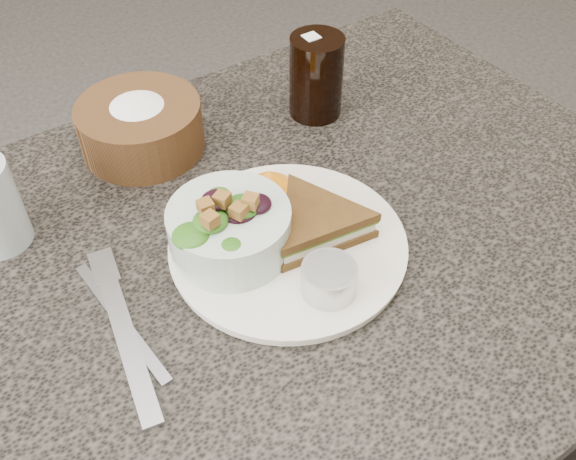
% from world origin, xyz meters
% --- Properties ---
extents(dining_table, '(1.00, 0.70, 0.75)m').
position_xyz_m(dining_table, '(0.00, 0.00, 0.38)').
color(dining_table, black).
rests_on(dining_table, floor).
extents(dinner_plate, '(0.26, 0.26, 0.01)m').
position_xyz_m(dinner_plate, '(0.02, -0.02, 0.76)').
color(dinner_plate, silver).
rests_on(dinner_plate, dining_table).
extents(sandwich, '(0.16, 0.16, 0.04)m').
position_xyz_m(sandwich, '(0.05, -0.03, 0.78)').
color(sandwich, '#4A3113').
rests_on(sandwich, dinner_plate).
extents(salad_bowl, '(0.16, 0.16, 0.08)m').
position_xyz_m(salad_bowl, '(-0.04, 0.01, 0.80)').
color(salad_bowl, '#B1C6BB').
rests_on(salad_bowl, dinner_plate).
extents(dressing_ramekin, '(0.08, 0.08, 0.03)m').
position_xyz_m(dressing_ramekin, '(0.01, -0.10, 0.78)').
color(dressing_ramekin, '#B3B4B5').
rests_on(dressing_ramekin, dinner_plate).
extents(orange_wedge, '(0.07, 0.07, 0.03)m').
position_xyz_m(orange_wedge, '(0.05, 0.07, 0.78)').
color(orange_wedge, orange).
rests_on(orange_wedge, dinner_plate).
extents(fork, '(0.06, 0.20, 0.01)m').
position_xyz_m(fork, '(-0.18, -0.03, 0.75)').
color(fork, '#ADAFB5').
rests_on(fork, dining_table).
extents(knife, '(0.02, 0.18, 0.00)m').
position_xyz_m(knife, '(-0.18, -0.00, 0.75)').
color(knife, '#9CA3AC').
rests_on(knife, dining_table).
extents(bread_basket, '(0.19, 0.19, 0.09)m').
position_xyz_m(bread_basket, '(-0.03, 0.24, 0.79)').
color(bread_basket, brown).
rests_on(bread_basket, dining_table).
extents(cola_glass, '(0.09, 0.09, 0.13)m').
position_xyz_m(cola_glass, '(0.20, 0.18, 0.81)').
color(cola_glass, black).
rests_on(cola_glass, dining_table).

